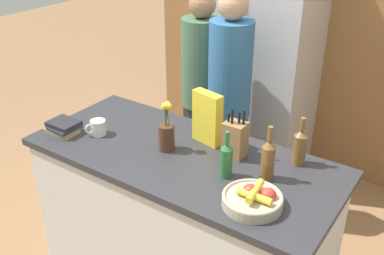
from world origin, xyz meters
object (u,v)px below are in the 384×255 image
(person_in_blue, at_px, (229,96))
(fruit_bowl, at_px, (253,198))
(cereal_box, at_px, (207,118))
(coffee_mug, at_px, (98,127))
(bottle_vinegar, at_px, (226,159))
(refrigerator, at_px, (263,61))
(flower_vase, at_px, (167,133))
(knife_block, at_px, (235,139))
(book_stack, at_px, (63,127))
(person_at_sink, at_px, (201,87))
(bottle_wine, at_px, (300,146))
(bottle_oil, at_px, (268,159))

(person_in_blue, bearing_deg, fruit_bowl, -41.25)
(cereal_box, relative_size, coffee_mug, 2.53)
(bottle_vinegar, bearing_deg, refrigerator, 109.95)
(flower_vase, distance_m, cereal_box, 0.24)
(person_in_blue, bearing_deg, cereal_box, -57.73)
(fruit_bowl, xyz_separation_m, knife_block, (-0.29, 0.33, 0.06))
(book_stack, distance_m, person_at_sink, 1.11)
(knife_block, xyz_separation_m, person_in_blue, (-0.41, 0.65, -0.09))
(flower_vase, relative_size, coffee_mug, 2.41)
(book_stack, height_order, bottle_wine, bottle_wine)
(flower_vase, relative_size, book_stack, 1.49)
(knife_block, xyz_separation_m, coffee_mug, (-0.78, -0.24, -0.06))
(bottle_oil, bearing_deg, book_stack, -168.95)
(fruit_bowl, xyz_separation_m, bottle_vinegar, (-0.22, 0.14, 0.06))
(bottle_vinegar, height_order, person_at_sink, person_at_sink)
(coffee_mug, distance_m, book_stack, 0.21)
(knife_block, height_order, person_at_sink, person_at_sink)
(refrigerator, distance_m, book_stack, 1.72)
(person_in_blue, bearing_deg, refrigerator, 110.27)
(refrigerator, distance_m, fruit_bowl, 1.83)
(book_stack, bearing_deg, person_in_blue, 60.79)
(refrigerator, xyz_separation_m, flower_vase, (0.15, -1.47, 0.04))
(fruit_bowl, bearing_deg, person_at_sink, 132.42)
(fruit_bowl, relative_size, knife_block, 0.99)
(fruit_bowl, height_order, bottle_vinegar, bottle_vinegar)
(refrigerator, relative_size, person_in_blue, 1.19)
(cereal_box, distance_m, person_in_blue, 0.65)
(fruit_bowl, height_order, bottle_wine, bottle_wine)
(cereal_box, xyz_separation_m, book_stack, (-0.76, -0.38, -0.11))
(coffee_mug, bearing_deg, knife_block, 17.11)
(bottle_vinegar, relative_size, person_in_blue, 0.15)
(book_stack, bearing_deg, coffee_mug, 28.28)
(refrigerator, bearing_deg, knife_block, -69.73)
(coffee_mug, relative_size, bottle_oil, 0.41)
(bottle_wine, bearing_deg, refrigerator, 123.71)
(bottle_wine, relative_size, person_at_sink, 0.17)
(bottle_oil, bearing_deg, bottle_vinegar, -151.75)
(bottle_oil, bearing_deg, person_at_sink, 137.95)
(cereal_box, bearing_deg, bottle_vinegar, -42.43)
(flower_vase, xyz_separation_m, coffee_mug, (-0.44, -0.09, -0.06))
(flower_vase, bearing_deg, person_in_blue, 94.96)
(person_at_sink, bearing_deg, bottle_wine, -34.41)
(coffee_mug, distance_m, bottle_vinegar, 0.84)
(cereal_box, relative_size, book_stack, 1.56)
(knife_block, distance_m, person_in_blue, 0.77)
(cereal_box, height_order, person_at_sink, person_at_sink)
(bottle_oil, height_order, person_in_blue, person_in_blue)
(person_at_sink, bearing_deg, coffee_mug, -97.27)
(refrigerator, bearing_deg, coffee_mug, -100.52)
(bottle_wine, bearing_deg, knife_block, -159.93)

